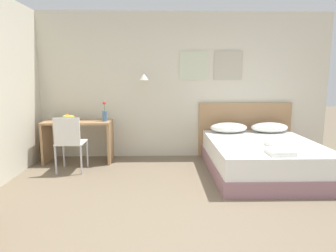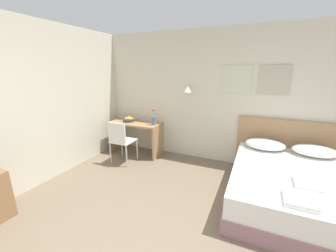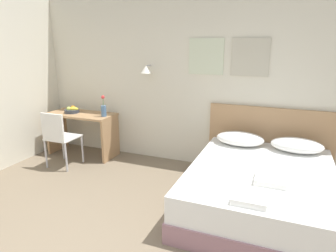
# 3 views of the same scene
# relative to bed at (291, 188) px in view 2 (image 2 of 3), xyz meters

# --- Properties ---
(wall_back) EXTENTS (5.74, 0.31, 2.65)m
(wall_back) POSITION_rel_bed_xyz_m (-1.32, 1.10, 1.08)
(wall_back) COLOR beige
(wall_back) RESTS_ON ground_plane
(bed) EXTENTS (1.62, 2.02, 0.51)m
(bed) POSITION_rel_bed_xyz_m (0.00, 0.00, 0.00)
(bed) COLOR gray
(bed) RESTS_ON ground_plane
(headboard) EXTENTS (1.74, 0.06, 1.02)m
(headboard) POSITION_rel_bed_xyz_m (0.00, 1.04, 0.26)
(headboard) COLOR #A87F56
(headboard) RESTS_ON ground_plane
(pillow_left) EXTENTS (0.66, 0.41, 0.18)m
(pillow_left) POSITION_rel_bed_xyz_m (-0.37, 0.76, 0.35)
(pillow_left) COLOR white
(pillow_left) RESTS_ON bed
(pillow_right) EXTENTS (0.66, 0.41, 0.18)m
(pillow_right) POSITION_rel_bed_xyz_m (0.37, 0.76, 0.35)
(pillow_right) COLOR white
(pillow_right) RESTS_ON bed
(folded_towel_near_foot) EXTENTS (0.32, 0.30, 0.06)m
(folded_towel_near_foot) POSITION_rel_bed_xyz_m (0.12, -0.30, 0.29)
(folded_towel_near_foot) COLOR white
(folded_towel_near_foot) RESTS_ON bed
(folded_towel_mid_bed) EXTENTS (0.31, 0.33, 0.06)m
(folded_towel_mid_bed) POSITION_rel_bed_xyz_m (-0.04, -0.75, 0.29)
(folded_towel_mid_bed) COLOR white
(folded_towel_mid_bed) RESTS_ON bed
(desk) EXTENTS (1.16, 0.53, 0.74)m
(desk) POSITION_rel_bed_xyz_m (-3.04, 0.73, 0.26)
(desk) COLOR #A87F56
(desk) RESTS_ON ground_plane
(desk_chair) EXTENTS (0.43, 0.43, 0.89)m
(desk_chair) POSITION_rel_bed_xyz_m (-3.01, 0.12, 0.28)
(desk_chair) COLOR white
(desk_chair) RESTS_ON ground_plane
(fruit_bowl) EXTENTS (0.26, 0.25, 0.11)m
(fruit_bowl) POSITION_rel_bed_xyz_m (-3.21, 0.71, 0.53)
(fruit_bowl) COLOR #333842
(fruit_bowl) RESTS_ON desk
(flower_vase) EXTENTS (0.09, 0.09, 0.35)m
(flower_vase) POSITION_rel_bed_xyz_m (-2.56, 0.69, 0.60)
(flower_vase) COLOR #4C7099
(flower_vase) RESTS_ON desk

